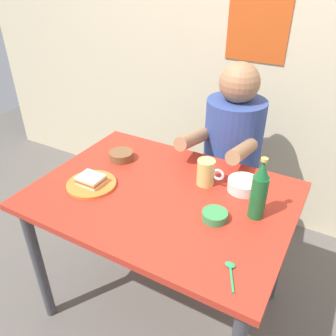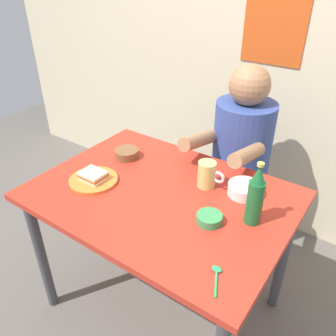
{
  "view_description": "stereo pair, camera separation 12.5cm",
  "coord_description": "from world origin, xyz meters",
  "px_view_note": "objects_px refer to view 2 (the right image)",
  "views": [
    {
      "loc": [
        0.62,
        -1.05,
        1.62
      ],
      "look_at": [
        0.0,
        0.05,
        0.84
      ],
      "focal_mm": 36.95,
      "sensor_mm": 36.0,
      "label": 1
    },
    {
      "loc": [
        0.72,
        -0.98,
        1.62
      ],
      "look_at": [
        0.0,
        0.05,
        0.84
      ],
      "focal_mm": 36.95,
      "sensor_mm": 36.0,
      "label": 2
    }
  ],
  "objects_px": {
    "plate_orange": "(94,180)",
    "beer_bottle": "(256,196)",
    "stool": "(235,200)",
    "dining_table": "(162,210)",
    "condiment_bowl_brown": "(127,153)",
    "sandwich": "(93,175)",
    "beer_mug": "(207,174)",
    "person_seated": "(242,140)"
  },
  "relations": [
    {
      "from": "dining_table",
      "to": "beer_bottle",
      "type": "bearing_deg",
      "value": 6.98
    },
    {
      "from": "beer_mug",
      "to": "beer_bottle",
      "type": "distance_m",
      "value": 0.29
    },
    {
      "from": "beer_mug",
      "to": "condiment_bowl_brown",
      "type": "relative_size",
      "value": 1.05
    },
    {
      "from": "stool",
      "to": "person_seated",
      "type": "distance_m",
      "value": 0.42
    },
    {
      "from": "sandwich",
      "to": "beer_mug",
      "type": "xyz_separation_m",
      "value": [
        0.44,
        0.26,
        0.03
      ]
    },
    {
      "from": "beer_bottle",
      "to": "condiment_bowl_brown",
      "type": "xyz_separation_m",
      "value": [
        -0.72,
        0.1,
        -0.1
      ]
    },
    {
      "from": "plate_orange",
      "to": "beer_mug",
      "type": "height_order",
      "value": "beer_mug"
    },
    {
      "from": "person_seated",
      "to": "condiment_bowl_brown",
      "type": "distance_m",
      "value": 0.63
    },
    {
      "from": "plate_orange",
      "to": "beer_bottle",
      "type": "distance_m",
      "value": 0.73
    },
    {
      "from": "sandwich",
      "to": "beer_bottle",
      "type": "bearing_deg",
      "value": 12.5
    },
    {
      "from": "plate_orange",
      "to": "stool",
      "type": "bearing_deg",
      "value": 61.89
    },
    {
      "from": "plate_orange",
      "to": "condiment_bowl_brown",
      "type": "height_order",
      "value": "condiment_bowl_brown"
    },
    {
      "from": "stool",
      "to": "dining_table",
      "type": "bearing_deg",
      "value": -98.15
    },
    {
      "from": "stool",
      "to": "condiment_bowl_brown",
      "type": "xyz_separation_m",
      "value": [
        -0.41,
        -0.48,
        0.41
      ]
    },
    {
      "from": "stool",
      "to": "beer_mug",
      "type": "bearing_deg",
      "value": -84.67
    },
    {
      "from": "stool",
      "to": "person_seated",
      "type": "relative_size",
      "value": 0.63
    },
    {
      "from": "person_seated",
      "to": "stool",
      "type": "bearing_deg",
      "value": 90.0
    },
    {
      "from": "person_seated",
      "to": "beer_mug",
      "type": "xyz_separation_m",
      "value": [
        0.04,
        -0.46,
        0.03
      ]
    },
    {
      "from": "dining_table",
      "to": "stool",
      "type": "relative_size",
      "value": 2.44
    },
    {
      "from": "sandwich",
      "to": "dining_table",
      "type": "bearing_deg",
      "value": 19.36
    },
    {
      "from": "plate_orange",
      "to": "beer_mug",
      "type": "relative_size",
      "value": 1.75
    },
    {
      "from": "plate_orange",
      "to": "person_seated",
      "type": "bearing_deg",
      "value": 61.52
    },
    {
      "from": "person_seated",
      "to": "plate_orange",
      "type": "height_order",
      "value": "person_seated"
    },
    {
      "from": "plate_orange",
      "to": "beer_mug",
      "type": "bearing_deg",
      "value": 31.04
    },
    {
      "from": "stool",
      "to": "person_seated",
      "type": "xyz_separation_m",
      "value": [
        -0.0,
        -0.01,
        0.42
      ]
    },
    {
      "from": "beer_bottle",
      "to": "plate_orange",
      "type": "bearing_deg",
      "value": -167.5
    },
    {
      "from": "dining_table",
      "to": "stool",
      "type": "xyz_separation_m",
      "value": [
        0.09,
        0.63,
        -0.3
      ]
    },
    {
      "from": "dining_table",
      "to": "sandwich",
      "type": "xyz_separation_m",
      "value": [
        -0.3,
        -0.11,
        0.13
      ]
    },
    {
      "from": "stool",
      "to": "beer_mug",
      "type": "xyz_separation_m",
      "value": [
        0.04,
        -0.47,
        0.45
      ]
    },
    {
      "from": "dining_table",
      "to": "sandwich",
      "type": "relative_size",
      "value": 10.0
    },
    {
      "from": "plate_orange",
      "to": "sandwich",
      "type": "height_order",
      "value": "sandwich"
    },
    {
      "from": "dining_table",
      "to": "beer_mug",
      "type": "bearing_deg",
      "value": 49.4
    },
    {
      "from": "person_seated",
      "to": "beer_bottle",
      "type": "xyz_separation_m",
      "value": [
        0.31,
        -0.57,
        0.09
      ]
    },
    {
      "from": "plate_orange",
      "to": "condiment_bowl_brown",
      "type": "bearing_deg",
      "value": 94.71
    },
    {
      "from": "dining_table",
      "to": "beer_bottle",
      "type": "xyz_separation_m",
      "value": [
        0.4,
        0.05,
        0.21
      ]
    },
    {
      "from": "stool",
      "to": "sandwich",
      "type": "xyz_separation_m",
      "value": [
        -0.39,
        -0.74,
        0.42
      ]
    },
    {
      "from": "sandwich",
      "to": "beer_bottle",
      "type": "distance_m",
      "value": 0.72
    },
    {
      "from": "dining_table",
      "to": "person_seated",
      "type": "bearing_deg",
      "value": 81.7
    },
    {
      "from": "dining_table",
      "to": "sandwich",
      "type": "distance_m",
      "value": 0.34
    },
    {
      "from": "stool",
      "to": "condiment_bowl_brown",
      "type": "distance_m",
      "value": 0.76
    },
    {
      "from": "condiment_bowl_brown",
      "to": "person_seated",
      "type": "bearing_deg",
      "value": 48.59
    },
    {
      "from": "stool",
      "to": "beer_bottle",
      "type": "distance_m",
      "value": 0.83
    }
  ]
}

